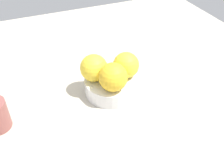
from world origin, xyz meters
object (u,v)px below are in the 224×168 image
fruit_bowl (112,86)px  orange_in_bowl_2 (113,77)px  orange_in_bowl_1 (94,68)px  orange_in_bowl_0 (127,66)px

fruit_bowl → orange_in_bowl_2: 6.65cm
fruit_bowl → orange_in_bowl_2: orange_in_bowl_2 is taller
orange_in_bowl_1 → orange_in_bowl_2: size_ratio=0.98×
fruit_bowl → orange_in_bowl_0: size_ratio=2.13×
fruit_bowl → orange_in_bowl_1: 7.00cm
orange_in_bowl_1 → orange_in_bowl_2: orange_in_bowl_2 is taller
orange_in_bowl_0 → orange_in_bowl_1: size_ratio=0.97×
orange_in_bowl_0 → orange_in_bowl_2: size_ratio=0.95×
orange_in_bowl_0 → orange_in_bowl_1: 8.07cm
fruit_bowl → orange_in_bowl_0: bearing=174.9°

